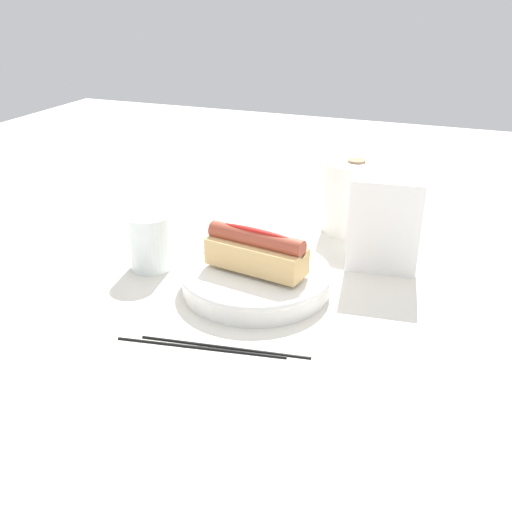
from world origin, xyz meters
name	(u,v)px	position (x,y,z in m)	size (l,w,h in m)	color
ground_plane	(269,289)	(0.00, 0.00, 0.00)	(2.40, 2.40, 0.00)	silver
serving_bowl	(256,278)	(-0.02, -0.01, 0.02)	(0.23, 0.23, 0.03)	white
hotdog_front	(256,251)	(-0.02, -0.01, 0.06)	(0.16, 0.07, 0.06)	#DBB270
water_glass	(151,242)	(-0.20, 0.00, 0.04)	(0.07, 0.07, 0.09)	white
paper_towel_roll	(354,197)	(0.07, 0.27, 0.07)	(0.11, 0.11, 0.13)	white
napkin_box	(384,226)	(0.14, 0.13, 0.07)	(0.11, 0.04, 0.15)	white
chopstick_near	(226,347)	(0.00, -0.17, 0.00)	(0.01, 0.01, 0.22)	black
chopstick_far	(200,347)	(-0.03, -0.18, 0.00)	(0.01, 0.01, 0.22)	black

